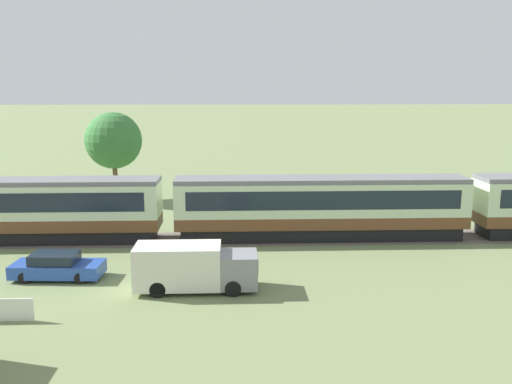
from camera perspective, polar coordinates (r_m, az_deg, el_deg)
name	(u,v)px	position (r m, az deg, el deg)	size (l,w,h in m)	color
passenger_train	(325,205)	(36.92, 7.26, -1.34)	(102.43, 2.89, 4.22)	brown
railway_track	(218,239)	(37.02, -4.07, -4.97)	(158.62, 3.60, 0.04)	#665B51
parked_car_blue	(57,266)	(31.30, -20.20, -7.37)	(4.88, 2.11, 1.41)	#284CA8
delivery_truck_grey	(193,267)	(27.80, -6.63, -7.85)	(6.18, 2.14, 2.37)	gray
yard_tree_0	(114,141)	(50.22, -14.77, 5.25)	(5.05, 5.05, 8.02)	brown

